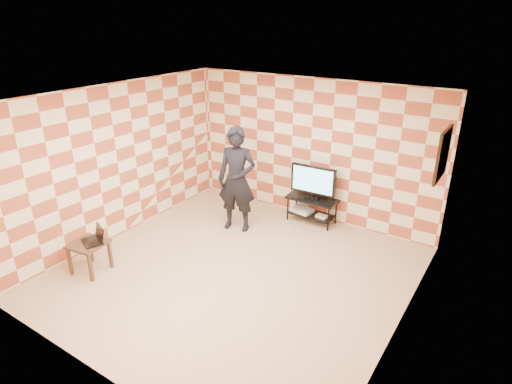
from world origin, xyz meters
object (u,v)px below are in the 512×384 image
side_table (89,248)px  tv_stand (312,205)px  person (237,180)px  tv (313,181)px

side_table → tv_stand: bearing=58.4°
tv_stand → person: size_ratio=0.50×
tv → side_table: tv is taller
side_table → person: size_ratio=0.29×
tv → person: size_ratio=0.46×
tv_stand → tv: 0.49m
side_table → person: bearing=66.5°
tv_stand → person: person is taller
tv → person: (-1.05, -0.98, 0.11)m
side_table → person: person is taller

